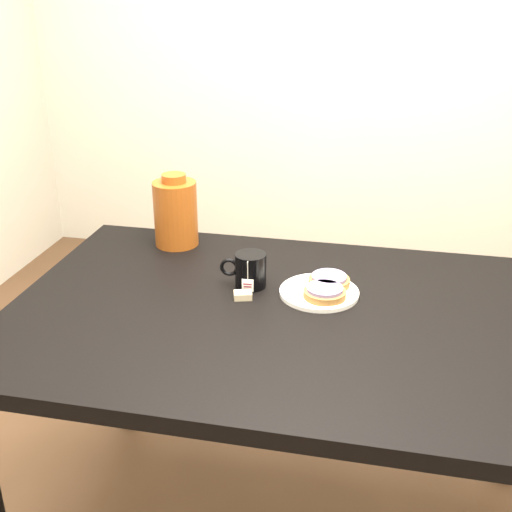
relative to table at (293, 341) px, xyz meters
name	(u,v)px	position (x,y,z in m)	size (l,w,h in m)	color
wall_back	(362,7)	(0.00, 2.00, 0.68)	(3.50, 0.02, 2.70)	beige
table	(293,341)	(0.00, 0.00, 0.00)	(1.40, 0.90, 0.75)	black
plate	(319,292)	(0.05, 0.10, 0.09)	(0.20, 0.20, 0.02)	white
bagel_back	(329,280)	(0.07, 0.14, 0.11)	(0.12, 0.12, 0.03)	brown
bagel_front	(325,292)	(0.06, 0.07, 0.11)	(0.15, 0.15, 0.03)	brown
mug	(250,270)	(-0.14, 0.12, 0.13)	(0.12, 0.09, 0.09)	black
teabag_pouch	(243,295)	(-0.14, 0.04, 0.09)	(0.04, 0.03, 0.02)	#C6B793
bagel_package	(176,212)	(-0.41, 0.35, 0.18)	(0.15, 0.15, 0.22)	#642A0D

